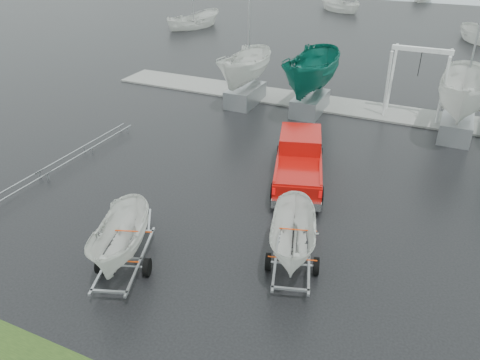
% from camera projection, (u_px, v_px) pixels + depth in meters
% --- Properties ---
extents(ground_plane, '(120.00, 120.00, 0.00)m').
position_uv_depth(ground_plane, '(242.00, 202.00, 19.59)').
color(ground_plane, black).
rests_on(ground_plane, ground).
extents(dock, '(30.00, 3.00, 0.12)m').
position_uv_depth(dock, '(326.00, 104.00, 29.87)').
color(dock, gray).
rests_on(dock, ground).
extents(pickup_truck, '(3.57, 6.15, 1.94)m').
position_uv_depth(pickup_truck, '(299.00, 158.00, 20.96)').
color(pickup_truck, '#A00C08').
rests_on(pickup_truck, ground).
extents(trailer_hitched, '(2.17, 3.79, 4.56)m').
position_uv_depth(trailer_hitched, '(296.00, 205.00, 14.70)').
color(trailer_hitched, '#96999E').
rests_on(trailer_hitched, ground).
extents(trailer_parked, '(2.34, 3.79, 4.45)m').
position_uv_depth(trailer_parked, '(117.00, 209.00, 14.64)').
color(trailer_parked, '#96999E').
rests_on(trailer_parked, ground).
extents(boat_hoist, '(3.30, 2.18, 4.12)m').
position_uv_depth(boat_hoist, '(418.00, 73.00, 26.72)').
color(boat_hoist, silver).
rests_on(boat_hoist, ground).
extents(keelboat_0, '(2.24, 3.20, 10.41)m').
position_uv_depth(keelboat_0, '(246.00, 48.00, 28.34)').
color(keelboat_0, '#96999E').
rests_on(keelboat_0, ground).
extents(keelboat_1, '(2.59, 3.20, 7.99)m').
position_uv_depth(keelboat_1, '(314.00, 44.00, 26.67)').
color(keelboat_1, '#96999E').
rests_on(keelboat_1, ground).
extents(keelboat_2, '(2.51, 3.20, 10.68)m').
position_uv_depth(keelboat_2, '(471.00, 64.00, 23.56)').
color(keelboat_2, '#96999E').
rests_on(keelboat_2, ground).
extents(mast_rack_0, '(0.56, 6.50, 0.06)m').
position_uv_depth(mast_rack_0, '(88.00, 147.00, 23.49)').
color(mast_rack_0, '#96999E').
rests_on(mast_rack_0, ground).
extents(moored_boat_0, '(3.41, 3.45, 11.42)m').
position_uv_depth(moored_boat_0, '(194.00, 28.00, 51.15)').
color(moored_boat_0, silver).
rests_on(moored_boat_0, ground).
extents(moored_boat_1, '(3.55, 3.53, 11.35)m').
position_uv_depth(moored_boat_1, '(338.00, 11.00, 60.37)').
color(moored_boat_1, silver).
rests_on(moored_boat_1, ground).
extents(moored_boat_2, '(2.89, 2.93, 11.01)m').
position_uv_depth(moored_boat_2, '(475.00, 41.00, 45.57)').
color(moored_boat_2, silver).
rests_on(moored_boat_2, ground).
extents(moored_boat_5, '(2.72, 2.77, 11.19)m').
position_uv_depth(moored_boat_5, '(423.00, 1.00, 68.16)').
color(moored_boat_5, silver).
rests_on(moored_boat_5, ground).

